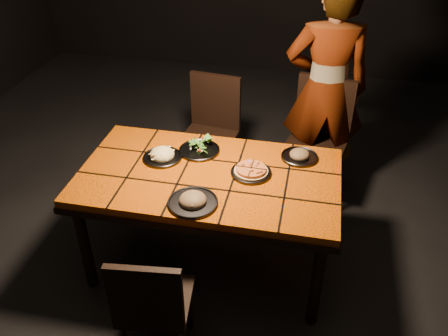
% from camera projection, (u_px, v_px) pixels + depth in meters
% --- Properties ---
extents(room_shell, '(6.04, 7.04, 3.08)m').
position_uv_depth(room_shell, '(206.00, 57.00, 2.50)').
color(room_shell, black).
rests_on(room_shell, ground).
extents(dining_table, '(1.62, 0.92, 0.75)m').
position_uv_depth(dining_table, '(209.00, 184.00, 2.96)').
color(dining_table, '#DF5D07').
rests_on(dining_table, ground).
extents(chair_near, '(0.41, 0.41, 0.82)m').
position_uv_depth(chair_near, '(152.00, 303.00, 2.44)').
color(chair_near, black).
rests_on(chair_near, ground).
extents(chair_far_left, '(0.47, 0.47, 0.93)m').
position_uv_depth(chair_far_left, '(211.00, 125.00, 3.86)').
color(chair_far_left, black).
rests_on(chair_far_left, ground).
extents(chair_far_right, '(0.53, 0.53, 0.99)m').
position_uv_depth(chair_far_right, '(319.00, 133.00, 3.69)').
color(chair_far_right, black).
rests_on(chair_far_right, ground).
extents(diner, '(0.69, 0.50, 1.76)m').
position_uv_depth(diner, '(326.00, 90.00, 3.61)').
color(diner, brown).
rests_on(diner, ground).
extents(plate_pizza, '(0.25, 0.25, 0.04)m').
position_uv_depth(plate_pizza, '(251.00, 171.00, 2.91)').
color(plate_pizza, '#323236').
rests_on(plate_pizza, dining_table).
extents(plate_pasta, '(0.25, 0.25, 0.08)m').
position_uv_depth(plate_pasta, '(162.00, 156.00, 3.05)').
color(plate_pasta, '#323236').
rests_on(plate_pasta, dining_table).
extents(plate_salad, '(0.27, 0.27, 0.07)m').
position_uv_depth(plate_salad, '(199.00, 148.00, 3.11)').
color(plate_salad, '#323236').
rests_on(plate_salad, dining_table).
extents(plate_mushroom_a, '(0.29, 0.29, 0.09)m').
position_uv_depth(plate_mushroom_a, '(193.00, 200.00, 2.66)').
color(plate_mushroom_a, '#323236').
rests_on(plate_mushroom_a, dining_table).
extents(plate_mushroom_b, '(0.24, 0.24, 0.08)m').
position_uv_depth(plate_mushroom_b, '(300.00, 155.00, 3.05)').
color(plate_mushroom_b, '#323236').
rests_on(plate_mushroom_b, dining_table).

